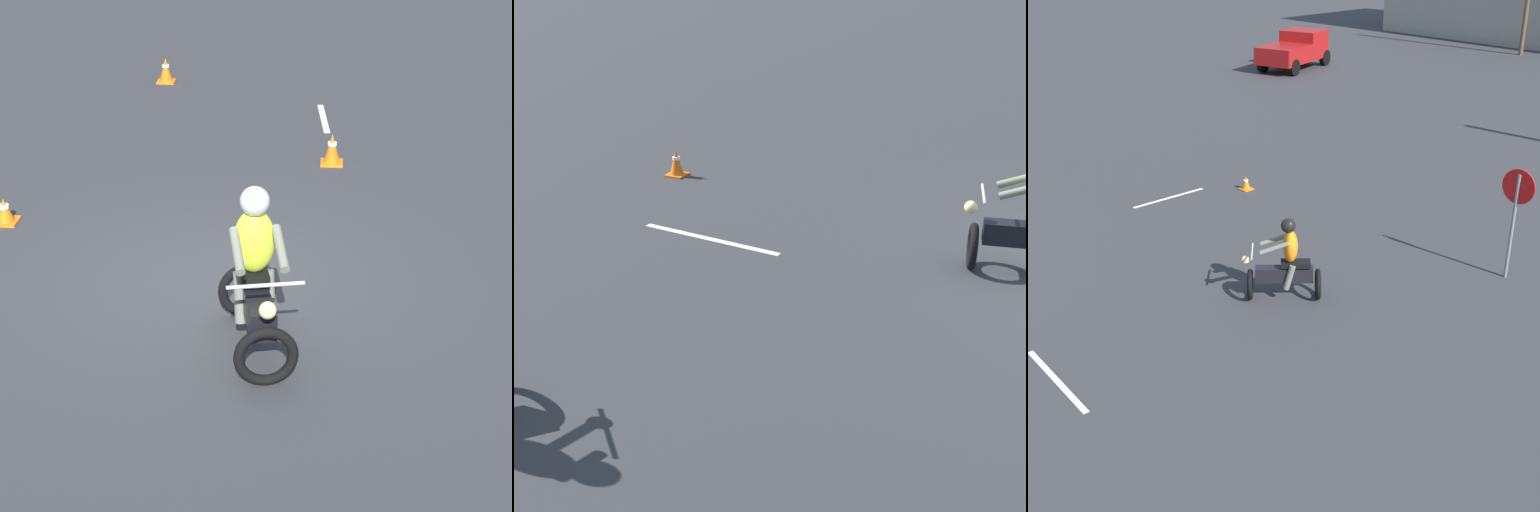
{
  "view_description": "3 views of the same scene",
  "coord_description": "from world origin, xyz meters",
  "views": [
    {
      "loc": [
        9.76,
        1.23,
        5.03
      ],
      "look_at": [
        1.41,
        0.57,
        1.0
      ],
      "focal_mm": 70.0,
      "sensor_mm": 36.0,
      "label": 1
    },
    {
      "loc": [
        0.87,
        9.12,
        3.98
      ],
      "look_at": [
        3.67,
        3.21,
        0.9
      ],
      "focal_mm": 50.0,
      "sensor_mm": 36.0,
      "label": 2
    },
    {
      "loc": [
        14.81,
        -2.38,
        6.63
      ],
      "look_at": [
        5.93,
        5.84,
        0.9
      ],
      "focal_mm": 50.0,
      "sensor_mm": 36.0,
      "label": 3
    }
  ],
  "objects": [
    {
      "name": "traffic_cone_near_left",
      "position": [
        7.35,
        -0.8,
        0.22
      ],
      "size": [
        0.32,
        0.32,
        0.46
      ],
      "color": "orange",
      "rests_on": "ground"
    },
    {
      "name": "lane_stripe_e",
      "position": [
        5.47,
        1.33,
        0.0
      ],
      "size": [
        2.15,
        0.21,
        0.01
      ],
      "primitive_type": "cube",
      "rotation": [
        0.0,
        0.0,
        1.52
      ],
      "color": "silver",
      "rests_on": "ground"
    }
  ]
}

